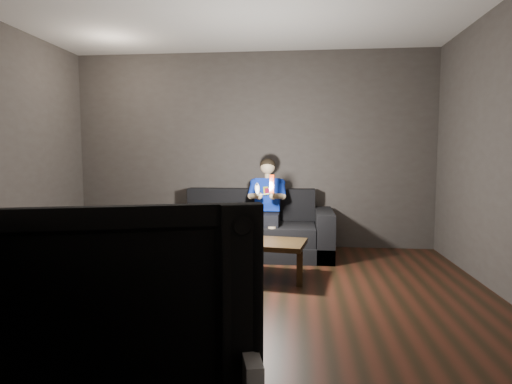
# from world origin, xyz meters

# --- Properties ---
(floor) EXTENTS (5.00, 5.00, 0.00)m
(floor) POSITION_xyz_m (0.00, 0.00, 0.00)
(floor) COLOR black
(floor) RESTS_ON ground
(back_wall) EXTENTS (5.00, 0.04, 2.70)m
(back_wall) POSITION_xyz_m (0.00, 2.50, 1.35)
(back_wall) COLOR #3D3734
(back_wall) RESTS_ON ground
(front_wall) EXTENTS (5.00, 0.04, 2.70)m
(front_wall) POSITION_xyz_m (0.00, -2.50, 1.35)
(front_wall) COLOR #3D3734
(front_wall) RESTS_ON ground
(sofa) EXTENTS (2.15, 0.93, 0.83)m
(sofa) POSITION_xyz_m (0.01, 1.95, 0.27)
(sofa) COLOR black
(sofa) RESTS_ON floor
(child) EXTENTS (0.48, 0.58, 1.17)m
(child) POSITION_xyz_m (0.25, 1.90, 0.73)
(child) COLOR black
(child) RESTS_ON sofa
(wii_remote_red) EXTENTS (0.05, 0.08, 0.22)m
(wii_remote_red) POSITION_xyz_m (0.34, 1.44, 0.95)
(wii_remote_red) COLOR red
(wii_remote_red) RESTS_ON child
(nunchuk_white) EXTENTS (0.08, 0.10, 0.15)m
(nunchuk_white) POSITION_xyz_m (0.17, 1.45, 0.90)
(nunchuk_white) COLOR white
(nunchuk_white) RESTS_ON child
(wii_remote_black) EXTENTS (0.05, 0.16, 0.03)m
(wii_remote_black) POSITION_xyz_m (-0.96, 1.87, 0.60)
(wii_remote_black) COLOR black
(wii_remote_black) RESTS_ON sofa
(coffee_table) EXTENTS (1.17, 0.71, 0.40)m
(coffee_table) POSITION_xyz_m (0.17, 0.90, 0.35)
(coffee_table) COLOR black
(coffee_table) RESTS_ON floor
(tv) EXTENTS (1.13, 0.47, 0.66)m
(tv) POSITION_xyz_m (-0.03, -2.27, 0.83)
(tv) COLOR black
(tv) RESTS_ON media_console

